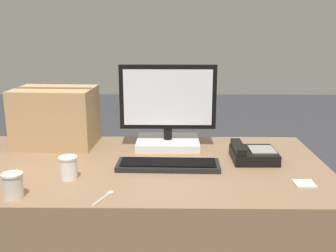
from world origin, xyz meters
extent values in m
cube|color=#8C6B4C|center=(0.00, 0.00, 0.36)|extent=(1.80, 0.90, 0.72)
cube|color=white|center=(0.18, 0.27, 0.74)|extent=(0.32, 0.26, 0.04)
cylinder|color=black|center=(0.18, 0.27, 0.79)|extent=(0.04, 0.04, 0.06)
cube|color=black|center=(0.18, 0.27, 0.98)|extent=(0.49, 0.03, 0.33)
cube|color=white|center=(0.18, 0.26, 0.98)|extent=(0.45, 0.01, 0.28)
cube|color=black|center=(0.18, -0.05, 0.73)|extent=(0.46, 0.16, 0.02)
cube|color=black|center=(0.18, -0.05, 0.75)|extent=(0.42, 0.13, 0.01)
cube|color=black|center=(0.58, 0.06, 0.75)|extent=(0.21, 0.20, 0.05)
cube|color=black|center=(0.51, 0.06, 0.79)|extent=(0.05, 0.19, 0.03)
cube|color=gray|center=(0.62, 0.06, 0.77)|extent=(0.12, 0.12, 0.01)
cylinder|color=beige|center=(-0.38, -0.37, 0.76)|extent=(0.07, 0.07, 0.09)
cylinder|color=beige|center=(-0.38, -0.37, 0.81)|extent=(0.08, 0.08, 0.01)
cylinder|color=white|center=(-0.22, -0.18, 0.76)|extent=(0.07, 0.07, 0.09)
cylinder|color=white|center=(-0.22, -0.18, 0.81)|extent=(0.08, 0.08, 0.01)
cube|color=silver|center=(-0.06, -0.38, 0.72)|extent=(0.05, 0.11, 0.00)
ellipsoid|color=silver|center=(-0.03, -0.32, 0.72)|extent=(0.03, 0.04, 0.00)
cube|color=tan|center=(-0.41, 0.29, 0.87)|extent=(0.42, 0.30, 0.30)
cube|color=brown|center=(-0.41, 0.29, 1.02)|extent=(0.40, 0.06, 0.00)
cube|color=silver|center=(0.73, -0.23, 0.72)|extent=(0.08, 0.08, 0.01)
camera|label=1|loc=(0.20, -1.69, 1.34)|focal=42.00mm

